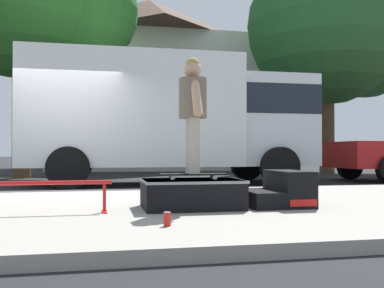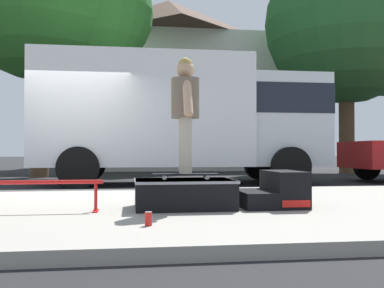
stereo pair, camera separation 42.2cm
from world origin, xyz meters
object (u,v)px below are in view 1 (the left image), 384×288
at_px(box_truck, 172,115).
at_px(skate_box, 192,193).
at_px(skateboard, 193,175).
at_px(soda_can, 167,219).
at_px(grind_rail, 48,189).
at_px(kicker_ramp, 280,191).
at_px(street_tree_neighbour, 335,31).
at_px(skater_kid, 193,105).

bearing_deg(box_truck, skate_box, -96.63).
xyz_separation_m(skateboard, soda_can, (-0.48, -1.21, -0.33)).
distance_m(grind_rail, skateboard, 1.64).
xyz_separation_m(skate_box, kicker_ramp, (1.11, -0.00, -0.00)).
distance_m(grind_rail, soda_can, 1.57).
height_order(skate_box, kicker_ramp, kicker_ramp).
distance_m(skate_box, kicker_ramp, 1.11).
relative_size(grind_rail, box_truck, 0.20).
bearing_deg(grind_rail, street_tree_neighbour, 48.21).
distance_m(skater_kid, soda_can, 1.74).
bearing_deg(soda_can, grind_rail, 137.32).
relative_size(skate_box, kicker_ramp, 1.43).
height_order(skater_kid, soda_can, skater_kid).
bearing_deg(skate_box, street_tree_neighbour, 53.14).
height_order(grind_rail, street_tree_neighbour, street_tree_neighbour).
xyz_separation_m(skate_box, skateboard, (0.02, 0.01, 0.21)).
distance_m(kicker_ramp, soda_can, 1.99).
xyz_separation_m(kicker_ramp, grind_rail, (-2.72, -0.14, 0.08)).
height_order(skateboard, street_tree_neighbour, street_tree_neighbour).
distance_m(skate_box, box_truck, 5.80).
bearing_deg(skateboard, street_tree_neighbour, 53.17).
xyz_separation_m(skater_kid, soda_can, (-0.48, -1.21, -1.16)).
xyz_separation_m(grind_rail, skateboard, (1.63, 0.16, 0.13)).
height_order(soda_can, street_tree_neighbour, street_tree_neighbour).
bearing_deg(skateboard, grind_rail, -174.44).
xyz_separation_m(grind_rail, street_tree_neighbour, (9.30, 10.41, 5.03)).
xyz_separation_m(grind_rail, box_truck, (2.26, 5.74, 1.32)).
height_order(skate_box, skateboard, skateboard).
bearing_deg(kicker_ramp, skater_kid, 179.29).
xyz_separation_m(soda_can, street_tree_neighbour, (8.16, 11.46, 5.23)).
distance_m(skate_box, skater_kid, 1.04).
xyz_separation_m(skater_kid, box_truck, (0.63, 5.58, 0.36)).
bearing_deg(soda_can, box_truck, 80.66).
bearing_deg(grind_rail, skate_box, 5.16).
bearing_deg(soda_can, skateboard, 68.19).
relative_size(skater_kid, street_tree_neighbour, 0.16).
bearing_deg(box_truck, skateboard, -96.46).
relative_size(skate_box, soda_can, 9.20).
xyz_separation_m(skate_box, street_tree_neighbour, (7.69, 10.26, 5.11)).
bearing_deg(skateboard, soda_can, -111.81).
xyz_separation_m(skate_box, skater_kid, (0.02, 0.01, 1.04)).
relative_size(skate_box, skater_kid, 0.84).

